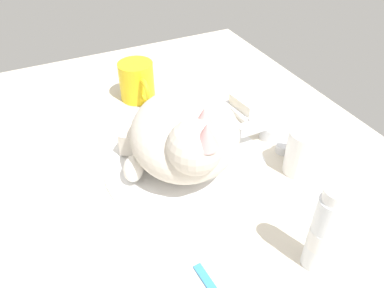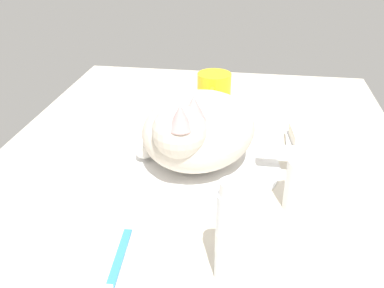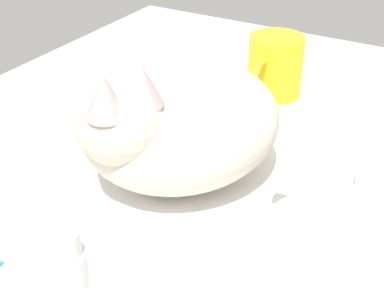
{
  "view_description": "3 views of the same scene",
  "coord_description": "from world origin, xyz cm",
  "px_view_note": "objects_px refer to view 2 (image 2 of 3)",
  "views": [
    {
      "loc": [
        49.62,
        -22.55,
        48.45
      ],
      "look_at": [
        0.51,
        1.18,
        4.87
      ],
      "focal_mm": 35.42,
      "sensor_mm": 36.0,
      "label": 1
    },
    {
      "loc": [
        69.22,
        9.09,
        42.43
      ],
      "look_at": [
        1.15,
        -1.17,
        4.97
      ],
      "focal_mm": 39.58,
      "sensor_mm": 36.0,
      "label": 2
    },
    {
      "loc": [
        47.4,
        28.63,
        37.53
      ],
      "look_at": [
        -0.61,
        0.91,
        4.74
      ],
      "focal_mm": 53.22,
      "sensor_mm": 36.0,
      "label": 3
    }
  ],
  "objects_px": {
    "soap_bar": "(303,136)",
    "toothbrush": "(116,267)",
    "cat": "(196,130)",
    "rinse_cup": "(305,185)",
    "toothpaste_bottle": "(230,235)",
    "faucet": "(295,162)",
    "coffee_mug": "(215,92)"
  },
  "relations": [
    {
      "from": "coffee_mug",
      "to": "toothbrush",
      "type": "height_order",
      "value": "coffee_mug"
    },
    {
      "from": "rinse_cup",
      "to": "soap_bar",
      "type": "relative_size",
      "value": 1.22
    },
    {
      "from": "cat",
      "to": "coffee_mug",
      "type": "xyz_separation_m",
      "value": [
        -0.28,
        0.01,
        -0.03
      ]
    },
    {
      "from": "soap_bar",
      "to": "toothbrush",
      "type": "xyz_separation_m",
      "value": [
        0.39,
        -0.28,
        -0.02
      ]
    },
    {
      "from": "cat",
      "to": "toothbrush",
      "type": "xyz_separation_m",
      "value": [
        0.28,
        -0.07,
        -0.07
      ]
    },
    {
      "from": "cat",
      "to": "toothpaste_bottle",
      "type": "height_order",
      "value": "cat"
    },
    {
      "from": "rinse_cup",
      "to": "toothpaste_bottle",
      "type": "bearing_deg",
      "value": -32.87
    },
    {
      "from": "coffee_mug",
      "to": "toothbrush",
      "type": "distance_m",
      "value": 0.56
    },
    {
      "from": "faucet",
      "to": "cat",
      "type": "relative_size",
      "value": 0.44
    },
    {
      "from": "faucet",
      "to": "cat",
      "type": "height_order",
      "value": "cat"
    },
    {
      "from": "coffee_mug",
      "to": "rinse_cup",
      "type": "distance_m",
      "value": 0.42
    },
    {
      "from": "soap_bar",
      "to": "toothpaste_bottle",
      "type": "relative_size",
      "value": 0.49
    },
    {
      "from": "coffee_mug",
      "to": "toothpaste_bottle",
      "type": "xyz_separation_m",
      "value": [
        0.55,
        0.07,
        0.03
      ]
    },
    {
      "from": "rinse_cup",
      "to": "toothbrush",
      "type": "distance_m",
      "value": 0.32
    },
    {
      "from": "toothpaste_bottle",
      "to": "soap_bar",
      "type": "bearing_deg",
      "value": 161.88
    },
    {
      "from": "faucet",
      "to": "toothbrush",
      "type": "distance_m",
      "value": 0.39
    },
    {
      "from": "coffee_mug",
      "to": "toothpaste_bottle",
      "type": "relative_size",
      "value": 0.82
    },
    {
      "from": "faucet",
      "to": "toothbrush",
      "type": "xyz_separation_m",
      "value": [
        0.29,
        -0.25,
        -0.02
      ]
    },
    {
      "from": "cat",
      "to": "toothbrush",
      "type": "height_order",
      "value": "cat"
    },
    {
      "from": "faucet",
      "to": "coffee_mug",
      "type": "xyz_separation_m",
      "value": [
        -0.27,
        -0.18,
        0.02
      ]
    },
    {
      "from": "rinse_cup",
      "to": "toothbrush",
      "type": "xyz_separation_m",
      "value": [
        0.18,
        -0.26,
        -0.04
      ]
    },
    {
      "from": "toothpaste_bottle",
      "to": "toothbrush",
      "type": "height_order",
      "value": "toothpaste_bottle"
    },
    {
      "from": "cat",
      "to": "coffee_mug",
      "type": "bearing_deg",
      "value": 178.52
    },
    {
      "from": "rinse_cup",
      "to": "coffee_mug",
      "type": "bearing_deg",
      "value": -153.95
    },
    {
      "from": "faucet",
      "to": "coffee_mug",
      "type": "height_order",
      "value": "coffee_mug"
    },
    {
      "from": "soap_bar",
      "to": "toothbrush",
      "type": "bearing_deg",
      "value": -35.02
    },
    {
      "from": "soap_bar",
      "to": "toothbrush",
      "type": "relative_size",
      "value": 0.51
    },
    {
      "from": "cat",
      "to": "coffee_mug",
      "type": "height_order",
      "value": "cat"
    },
    {
      "from": "cat",
      "to": "faucet",
      "type": "bearing_deg",
      "value": 92.82
    },
    {
      "from": "coffee_mug",
      "to": "toothpaste_bottle",
      "type": "bearing_deg",
      "value": 7.78
    },
    {
      "from": "coffee_mug",
      "to": "faucet",
      "type": "bearing_deg",
      "value": 33.55
    },
    {
      "from": "cat",
      "to": "rinse_cup",
      "type": "relative_size",
      "value": 3.26
    }
  ]
}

